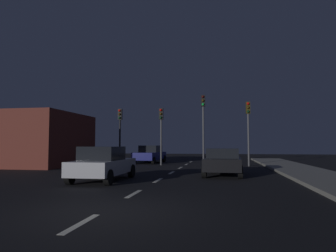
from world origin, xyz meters
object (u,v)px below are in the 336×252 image
traffic_signal_far_left (120,125)px  car_oncoming_far (150,154)px  traffic_signal_center_left (161,125)px  traffic_signal_far_right (248,121)px  traffic_signal_center_right (203,116)px  car_adjacent_lane (103,164)px  car_stopped_ahead (223,161)px

traffic_signal_far_left → car_oncoming_far: bearing=54.8°
traffic_signal_center_left → traffic_signal_far_right: (6.73, 0.00, 0.23)m
traffic_signal_center_right → car_adjacent_lane: (-3.86, -10.59, -3.04)m
car_stopped_ahead → car_oncoming_far: bearing=123.0°
traffic_signal_center_right → car_oncoming_far: bearing=151.3°
traffic_signal_center_left → car_oncoming_far: traffic_signal_center_left is taller
traffic_signal_center_right → traffic_signal_far_right: size_ratio=1.13×
traffic_signal_far_left → traffic_signal_center_left: (3.43, -0.00, -0.02)m
traffic_signal_center_left → traffic_signal_far_right: bearing=0.0°
traffic_signal_far_left → car_stopped_ahead: traffic_signal_far_left is taller
traffic_signal_far_left → car_adjacent_lane: bearing=-74.6°
car_adjacent_lane → car_oncoming_far: size_ratio=0.91×
traffic_signal_far_left → car_adjacent_lane: size_ratio=1.09×
car_adjacent_lane → traffic_signal_center_left: bearing=87.2°
car_adjacent_lane → car_oncoming_far: bearing=94.4°
traffic_signal_far_right → car_oncoming_far: 9.09m
traffic_signal_center_right → traffic_signal_far_right: bearing=-0.0°
car_adjacent_lane → car_oncoming_far: car_oncoming_far is taller
traffic_signal_far_left → car_adjacent_lane: traffic_signal_far_left is taller
car_oncoming_far → traffic_signal_center_right: bearing=-28.7°
traffic_signal_far_left → traffic_signal_far_right: traffic_signal_far_right is taller
car_adjacent_lane → traffic_signal_far_left: bearing=105.4°
car_oncoming_far → traffic_signal_far_left: bearing=-125.2°
traffic_signal_center_left → traffic_signal_center_right: size_ratio=0.82×
traffic_signal_far_right → traffic_signal_far_left: bearing=-180.0°
traffic_signal_center_right → car_stopped_ahead: bearing=-78.5°
traffic_signal_far_left → traffic_signal_center_right: 6.80m
traffic_signal_center_right → car_stopped_ahead: size_ratio=1.22×
car_stopped_ahead → car_oncoming_far: car_oncoming_far is taller
traffic_signal_center_left → traffic_signal_far_right: traffic_signal_far_right is taller
traffic_signal_center_left → car_oncoming_far: (-1.54, 2.68, -2.41)m
traffic_signal_far_left → traffic_signal_far_right: 10.17m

